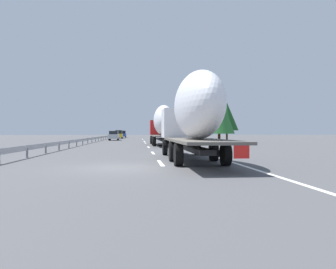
{
  "coord_description": "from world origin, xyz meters",
  "views": [
    {
      "loc": [
        -14.38,
        -0.64,
        1.55
      ],
      "look_at": [
        15.62,
        -3.45,
        1.33
      ],
      "focal_mm": 35.22,
      "sensor_mm": 36.0,
      "label": 1
    }
  ],
  "objects_px": {
    "car_silver_hatch": "(114,136)",
    "car_blue_sedan": "(123,134)",
    "truck_lead": "(163,123)",
    "car_yellow_coupe": "(119,134)",
    "road_sign": "(170,128)",
    "truck_trailing": "(194,114)"
  },
  "relations": [
    {
      "from": "car_silver_hatch",
      "to": "car_yellow_coupe",
      "type": "xyz_separation_m",
      "value": [
        16.92,
        0.01,
        0.08
      ]
    },
    {
      "from": "car_blue_sedan",
      "to": "road_sign",
      "type": "distance_m",
      "value": 34.7
    },
    {
      "from": "truck_trailing",
      "to": "car_yellow_coupe",
      "type": "height_order",
      "value": "truck_trailing"
    },
    {
      "from": "truck_trailing",
      "to": "car_blue_sedan",
      "type": "height_order",
      "value": "truck_trailing"
    },
    {
      "from": "road_sign",
      "to": "car_silver_hatch",
      "type": "bearing_deg",
      "value": 82.89
    },
    {
      "from": "truck_lead",
      "to": "car_blue_sedan",
      "type": "xyz_separation_m",
      "value": [
        56.17,
        7.08,
        -1.62
      ]
    },
    {
      "from": "truck_lead",
      "to": "car_blue_sedan",
      "type": "relative_size",
      "value": 3.12
    },
    {
      "from": "road_sign",
      "to": "truck_lead",
      "type": "bearing_deg",
      "value": 172.33
    },
    {
      "from": "car_yellow_coupe",
      "to": "road_sign",
      "type": "xyz_separation_m",
      "value": [
        -18.22,
        -10.45,
        1.35
      ]
    },
    {
      "from": "car_yellow_coupe",
      "to": "car_silver_hatch",
      "type": "bearing_deg",
      "value": -179.96
    },
    {
      "from": "road_sign",
      "to": "truck_trailing",
      "type": "bearing_deg",
      "value": 175.99
    },
    {
      "from": "car_yellow_coupe",
      "to": "truck_trailing",
      "type": "bearing_deg",
      "value": -173.28
    },
    {
      "from": "truck_lead",
      "to": "truck_trailing",
      "type": "height_order",
      "value": "truck_lead"
    },
    {
      "from": "truck_trailing",
      "to": "road_sign",
      "type": "bearing_deg",
      "value": -4.01
    },
    {
      "from": "truck_trailing",
      "to": "car_silver_hatch",
      "type": "bearing_deg",
      "value": 9.17
    },
    {
      "from": "truck_trailing",
      "to": "car_silver_hatch",
      "type": "relative_size",
      "value": 2.86
    },
    {
      "from": "car_blue_sedan",
      "to": "car_yellow_coupe",
      "type": "bearing_deg",
      "value": 178.95
    },
    {
      "from": "car_silver_hatch",
      "to": "car_yellow_coupe",
      "type": "height_order",
      "value": "car_yellow_coupe"
    },
    {
      "from": "truck_lead",
      "to": "car_yellow_coupe",
      "type": "distance_m",
      "value": 41.93
    },
    {
      "from": "truck_lead",
      "to": "road_sign",
      "type": "bearing_deg",
      "value": -7.67
    },
    {
      "from": "car_silver_hatch",
      "to": "car_blue_sedan",
      "type": "distance_m",
      "value": 31.84
    },
    {
      "from": "truck_lead",
      "to": "car_silver_hatch",
      "type": "bearing_deg",
      "value": 16.79
    }
  ]
}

